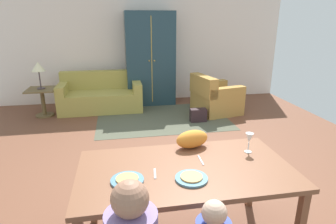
{
  "coord_description": "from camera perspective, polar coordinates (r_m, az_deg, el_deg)",
  "views": [
    {
      "loc": [
        -0.62,
        -3.09,
        1.92
      ],
      "look_at": [
        -0.05,
        0.1,
        0.85
      ],
      "focal_mm": 30.15,
      "sensor_mm": 36.0,
      "label": 1
    }
  ],
  "objects": [
    {
      "name": "wine_glass",
      "position": [
        2.66,
        16.09,
        -5.22
      ],
      "size": [
        0.07,
        0.07,
        0.19
      ],
      "color": "silver",
      "rests_on": "dining_table"
    },
    {
      "name": "couch",
      "position": [
        6.42,
        -13.36,
        3.15
      ],
      "size": [
        1.76,
        0.86,
        0.82
      ],
      "color": "#AA9B47",
      "rests_on": "ground_plane"
    },
    {
      "name": "cat",
      "position": [
        2.68,
        4.9,
        -5.46
      ],
      "size": [
        0.35,
        0.23,
        0.17
      ],
      "primitive_type": "ellipsoid",
      "rotation": [
        0.0,
        0.0,
        0.23
      ],
      "color": "orange",
      "rests_on": "dining_table"
    },
    {
      "name": "plate_near_child",
      "position": [
        2.21,
        4.76,
        -13.23
      ],
      "size": [
        0.25,
        0.25,
        0.02
      ],
      "primitive_type": "cylinder",
      "color": "teal",
      "rests_on": "dining_table"
    },
    {
      "name": "side_table",
      "position": [
        6.33,
        -24.02,
        2.53
      ],
      "size": [
        0.56,
        0.56,
        0.58
      ],
      "color": "brown",
      "rests_on": "ground_plane"
    },
    {
      "name": "fork",
      "position": [
        2.27,
        -2.66,
        -12.32
      ],
      "size": [
        0.03,
        0.15,
        0.01
      ],
      "primitive_type": "cube",
      "rotation": [
        0.0,
        0.0,
        -0.1
      ],
      "color": "silver",
      "rests_on": "dining_table"
    },
    {
      "name": "table_lamp",
      "position": [
        6.21,
        -24.77,
        8.14
      ],
      "size": [
        0.26,
        0.26,
        0.54
      ],
      "color": "#44373B",
      "rests_on": "side_table"
    },
    {
      "name": "pizza_near_child",
      "position": [
        2.2,
        4.77,
        -12.9
      ],
      "size": [
        0.17,
        0.17,
        0.01
      ],
      "primitive_type": "cylinder",
      "color": "tan",
      "rests_on": "plate_near_child"
    },
    {
      "name": "ground_plane",
      "position": [
        4.2,
        -0.57,
        -9.13
      ],
      "size": [
        6.9,
        6.36,
        0.02
      ],
      "primitive_type": "cube",
      "color": "brown"
    },
    {
      "name": "armoire",
      "position": [
        6.62,
        -3.61,
        10.64
      ],
      "size": [
        1.1,
        0.59,
        2.1
      ],
      "color": "#223D49",
      "rests_on": "ground_plane"
    },
    {
      "name": "dining_table",
      "position": [
        2.4,
        3.58,
        -12.68
      ],
      "size": [
        1.75,
        0.94,
        0.76
      ],
      "color": "brown",
      "rests_on": "ground_plane"
    },
    {
      "name": "knife",
      "position": [
        2.48,
        6.65,
        -9.65
      ],
      "size": [
        0.02,
        0.17,
        0.01
      ],
      "primitive_type": "cube",
      "rotation": [
        0.0,
        0.0,
        -0.02
      ],
      "color": "silver",
      "rests_on": "dining_table"
    },
    {
      "name": "pizza_near_man",
      "position": [
        2.19,
        -8.25,
        -13.18
      ],
      "size": [
        0.17,
        0.17,
        0.01
      ],
      "primitive_type": "cylinder",
      "color": "#D4944D",
      "rests_on": "plate_near_man"
    },
    {
      "name": "area_rug",
      "position": [
        5.74,
        -1.14,
        -1.26
      ],
      "size": [
        2.6,
        1.8,
        0.01
      ],
      "primitive_type": "cube",
      "color": "#4E5140",
      "rests_on": "ground_plane"
    },
    {
      "name": "handbag",
      "position": [
        5.57,
        6.13,
        -0.63
      ],
      "size": [
        0.32,
        0.16,
        0.26
      ],
      "primitive_type": "cube",
      "color": "#2F1F23",
      "rests_on": "ground_plane"
    },
    {
      "name": "back_wall",
      "position": [
        6.96,
        -5.23,
        13.46
      ],
      "size": [
        6.9,
        0.1,
        2.7
      ],
      "primitive_type": "cube",
      "color": "silver",
      "rests_on": "ground_plane"
    },
    {
      "name": "plate_near_man",
      "position": [
        2.2,
        -8.24,
        -13.51
      ],
      "size": [
        0.25,
        0.25,
        0.02
      ],
      "primitive_type": "cylinder",
      "color": "teal",
      "rests_on": "dining_table"
    },
    {
      "name": "armchair",
      "position": [
        6.1,
        9.4,
        2.78
      ],
      "size": [
        1.02,
        1.01,
        0.82
      ],
      "color": "#B78840",
      "rests_on": "ground_plane"
    }
  ]
}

